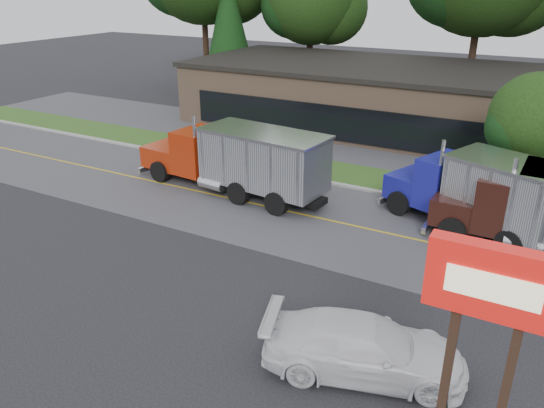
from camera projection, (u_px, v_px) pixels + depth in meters
The scene contains 13 objects.
ground at pixel (141, 304), 17.46m from camera, with size 140.00×140.00×0.00m, color #323237.
road at pixel (273, 208), 24.70m from camera, with size 60.00×8.00×0.02m, color slate.
center_line at pixel (273, 208), 24.70m from camera, with size 60.00×0.12×0.01m, color gold.
curb at pixel (311, 180), 28.08m from camera, with size 60.00×0.30×0.12m, color #9E9E99.
grass_verge at pixel (325, 170), 29.53m from camera, with size 60.00×3.40×0.03m, color #2B4C1A.
far_parking at pixel (357, 147), 33.55m from camera, with size 60.00×7.00×0.02m, color slate.
strip_mall at pixel (416, 101), 36.70m from camera, with size 32.00×12.00×4.00m, color #99765E.
tree_far_b at pixel (313, 0), 46.10m from camera, with size 8.88×8.35×12.66m.
evergreen_left at pixel (229, 24), 46.30m from camera, with size 4.90×4.90×11.13m.
tree_verge at pixel (537, 123), 23.54m from camera, with size 4.34×4.08×6.19m.
dump_truck_red at pixel (240, 158), 25.71m from camera, with size 10.66×3.62×3.36m.
dump_truck_blue at pixel (480, 191), 21.83m from camera, with size 7.66×4.91×3.36m.
rally_car at pixel (364, 347), 14.19m from camera, with size 2.21×5.44×1.58m, color white.
Camera 1 is at (10.92, -10.82, 9.91)m, focal length 35.00 mm.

